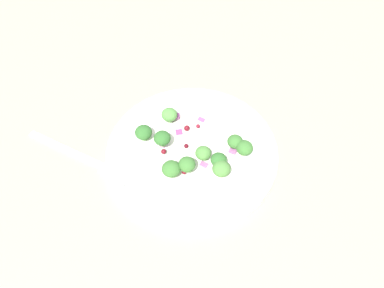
% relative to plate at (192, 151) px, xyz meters
% --- Properties ---
extents(ground_plane, '(1.80, 1.80, 0.02)m').
position_rel_plate_xyz_m(ground_plane, '(0.03, 0.02, -0.02)').
color(ground_plane, tan).
extents(plate, '(0.28, 0.28, 0.02)m').
position_rel_plate_xyz_m(plate, '(0.00, 0.00, 0.00)').
color(plate, white).
rests_on(plate, ground_plane).
extents(dressing_pool, '(0.16, 0.16, 0.00)m').
position_rel_plate_xyz_m(dressing_pool, '(0.00, -0.00, 0.00)').
color(dressing_pool, white).
rests_on(dressing_pool, plate).
extents(broccoli_floret_0, '(0.03, 0.03, 0.03)m').
position_rel_plate_xyz_m(broccoli_floret_0, '(0.02, 0.05, 0.03)').
color(broccoli_floret_0, '#8EB77A').
rests_on(broccoli_floret_0, plate).
extents(broccoli_floret_1, '(0.03, 0.03, 0.03)m').
position_rel_plate_xyz_m(broccoli_floret_1, '(-0.01, -0.07, 0.02)').
color(broccoli_floret_1, '#ADD18E').
rests_on(broccoli_floret_1, plate).
extents(broccoli_floret_2, '(0.03, 0.03, 0.03)m').
position_rel_plate_xyz_m(broccoli_floret_2, '(0.07, 0.03, 0.02)').
color(broccoli_floret_2, '#8EB77A').
rests_on(broccoli_floret_2, plate).
extents(broccoli_floret_3, '(0.03, 0.03, 0.03)m').
position_rel_plate_xyz_m(broccoli_floret_3, '(-0.05, -0.03, 0.03)').
color(broccoli_floret_3, '#ADD18E').
rests_on(broccoli_floret_3, plate).
extents(broccoli_floret_4, '(0.03, 0.03, 0.03)m').
position_rel_plate_xyz_m(broccoli_floret_4, '(0.04, 0.07, 0.02)').
color(broccoli_floret_4, '#9EC684').
rests_on(broccoli_floret_4, plate).
extents(broccoli_floret_5, '(0.03, 0.03, 0.03)m').
position_rel_plate_xyz_m(broccoli_floret_5, '(-0.06, -0.03, 0.03)').
color(broccoli_floret_5, '#ADD18E').
rests_on(broccoli_floret_5, plate).
extents(broccoli_floret_6, '(0.03, 0.03, 0.03)m').
position_rel_plate_xyz_m(broccoli_floret_6, '(-0.04, 0.04, 0.02)').
color(broccoli_floret_6, '#ADD18E').
rests_on(broccoli_floret_6, plate).
extents(broccoli_floret_7, '(0.03, 0.03, 0.03)m').
position_rel_plate_xyz_m(broccoli_floret_7, '(-0.02, -0.01, 0.02)').
color(broccoli_floret_7, '#ADD18E').
rests_on(broccoli_floret_7, plate).
extents(broccoli_floret_8, '(0.03, 0.03, 0.03)m').
position_rel_plate_xyz_m(broccoli_floret_8, '(-0.04, 0.02, 0.03)').
color(broccoli_floret_8, '#8EB77A').
rests_on(broccoli_floret_8, plate).
extents(broccoli_floret_9, '(0.03, 0.03, 0.03)m').
position_rel_plate_xyz_m(broccoli_floret_9, '(-0.03, -0.08, 0.02)').
color(broccoli_floret_9, '#ADD18E').
rests_on(broccoli_floret_9, plate).
extents(cranberry_0, '(0.01, 0.01, 0.01)m').
position_rel_plate_xyz_m(cranberry_0, '(0.04, -0.00, 0.01)').
color(cranberry_0, maroon).
rests_on(cranberry_0, plate).
extents(cranberry_1, '(0.01, 0.01, 0.01)m').
position_rel_plate_xyz_m(cranberry_1, '(-0.05, 0.02, 0.01)').
color(cranberry_1, maroon).
rests_on(cranberry_1, plate).
extents(cranberry_2, '(0.01, 0.01, 0.01)m').
position_rel_plate_xyz_m(cranberry_2, '(0.01, 0.01, 0.01)').
color(cranberry_2, '#4C0A14').
rests_on(cranberry_2, plate).
extents(cranberry_3, '(0.01, 0.01, 0.01)m').
position_rel_plate_xyz_m(cranberry_3, '(0.04, -0.02, 0.01)').
color(cranberry_3, maroon).
rests_on(cranberry_3, plate).
extents(cranberry_4, '(0.01, 0.01, 0.01)m').
position_rel_plate_xyz_m(cranberry_4, '(0.00, 0.05, 0.01)').
color(cranberry_4, maroon).
rests_on(cranberry_4, plate).
extents(onion_bit_0, '(0.01, 0.01, 0.00)m').
position_rel_plate_xyz_m(onion_bit_0, '(0.02, 0.05, 0.01)').
color(onion_bit_0, '#934C84').
rests_on(onion_bit_0, plate).
extents(onion_bit_1, '(0.01, 0.02, 0.00)m').
position_rel_plate_xyz_m(onion_bit_1, '(-0.02, -0.06, 0.01)').
color(onion_bit_1, '#A35B93').
rests_on(onion_bit_1, plate).
extents(onion_bit_2, '(0.01, 0.01, 0.00)m').
position_rel_plate_xyz_m(onion_bit_2, '(0.07, 0.01, 0.01)').
color(onion_bit_2, '#843D75').
rests_on(onion_bit_2, plate).
extents(onion_bit_3, '(0.01, 0.01, 0.00)m').
position_rel_plate_xyz_m(onion_bit_3, '(0.04, 0.01, 0.01)').
color(onion_bit_3, '#843D75').
rests_on(onion_bit_3, plate).
extents(onion_bit_4, '(0.01, 0.02, 0.00)m').
position_rel_plate_xyz_m(onion_bit_4, '(-0.04, -0.01, 0.01)').
color(onion_bit_4, '#A35B93').
rests_on(onion_bit_4, plate).
extents(onion_bit_5, '(0.01, 0.01, 0.00)m').
position_rel_plate_xyz_m(onion_bit_5, '(0.06, -0.03, 0.01)').
color(onion_bit_5, '#934C84').
rests_on(onion_bit_5, plate).
extents(fork, '(0.14, 0.15, 0.01)m').
position_rel_plate_xyz_m(fork, '(0.04, 0.18, -0.01)').
color(fork, silver).
rests_on(fork, ground_plane).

